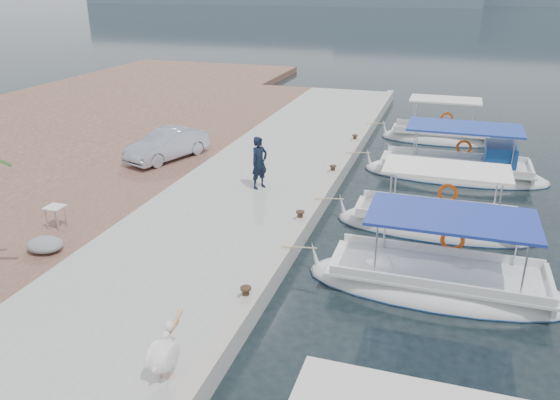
# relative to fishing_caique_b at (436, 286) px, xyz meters

# --- Properties ---
(ground) EXTENTS (400.00, 400.00, 0.00)m
(ground) POSITION_rel_fishing_caique_b_xyz_m (-4.14, 0.77, -0.12)
(ground) COLOR black
(ground) RESTS_ON ground
(concrete_quay) EXTENTS (6.00, 40.00, 0.50)m
(concrete_quay) POSITION_rel_fishing_caique_b_xyz_m (-7.14, 5.77, 0.13)
(concrete_quay) COLOR #9C9C97
(concrete_quay) RESTS_ON ground
(quay_curb) EXTENTS (0.44, 40.00, 0.12)m
(quay_curb) POSITION_rel_fishing_caique_b_xyz_m (-4.36, 5.77, 0.44)
(quay_curb) COLOR #A69E93
(quay_curb) RESTS_ON concrete_quay
(cobblestone_strip) EXTENTS (4.00, 40.00, 0.50)m
(cobblestone_strip) POSITION_rel_fishing_caique_b_xyz_m (-12.14, 5.77, 0.13)
(cobblestone_strip) COLOR brown
(cobblestone_strip) RESTS_ON ground
(fishing_caique_b) EXTENTS (7.11, 2.50, 2.83)m
(fishing_caique_b) POSITION_rel_fishing_caique_b_xyz_m (0.00, 0.00, 0.00)
(fishing_caique_b) COLOR silver
(fishing_caique_b) RESTS_ON ground
(fishing_caique_c) EXTENTS (6.65, 2.19, 2.83)m
(fishing_caique_c) POSITION_rel_fishing_caique_b_xyz_m (-0.23, 3.96, 0.00)
(fishing_caique_c) COLOR silver
(fishing_caique_c) RESTS_ON ground
(fishing_caique_d) EXTENTS (7.68, 2.58, 2.83)m
(fishing_caique_d) POSITION_rel_fishing_caique_b_xyz_m (0.39, 9.78, 0.06)
(fishing_caique_d) COLOR silver
(fishing_caique_d) RESTS_ON ground
(fishing_caique_e) EXTENTS (5.90, 2.14, 2.83)m
(fishing_caique_e) POSITION_rel_fishing_caique_b_xyz_m (-0.60, 15.42, 0.00)
(fishing_caique_e) COLOR silver
(fishing_caique_e) RESTS_ON ground
(mooring_bollards) EXTENTS (0.28, 20.28, 0.33)m
(mooring_bollards) POSITION_rel_fishing_caique_b_xyz_m (-4.49, 2.27, 0.57)
(mooring_bollards) COLOR black
(mooring_bollards) RESTS_ON concrete_quay
(pelican) EXTENTS (0.52, 1.37, 1.07)m
(pelican) POSITION_rel_fishing_caique_b_xyz_m (-5.00, -5.90, 0.93)
(pelican) COLOR tan
(pelican) RESTS_ON concrete_quay
(fisherman) EXTENTS (0.78, 0.87, 1.99)m
(fisherman) POSITION_rel_fishing_caique_b_xyz_m (-6.79, 4.76, 1.37)
(fisherman) COLOR black
(fisherman) RESTS_ON concrete_quay
(parked_car) EXTENTS (2.64, 4.21, 1.31)m
(parked_car) POSITION_rel_fishing_caique_b_xyz_m (-11.87, 6.96, 1.03)
(parked_car) COLOR #A6ADBE
(parked_car) RESTS_ON cobblestone_strip
(tarp_bundle) EXTENTS (1.10, 0.90, 0.40)m
(tarp_bundle) POSITION_rel_fishing_caique_b_xyz_m (-11.00, -2.07, 0.58)
(tarp_bundle) COLOR gray
(tarp_bundle) RESTS_ON cobblestone_strip
(folding_table) EXTENTS (0.55, 0.55, 0.73)m
(folding_table) POSITION_rel_fishing_caique_b_xyz_m (-11.74, -0.61, 0.90)
(folding_table) COLOR silver
(folding_table) RESTS_ON cobblestone_strip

